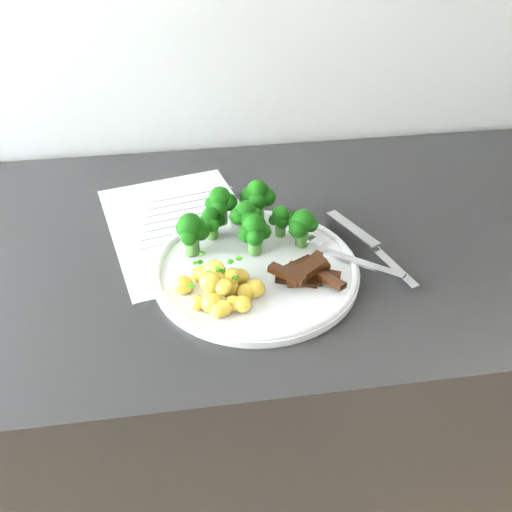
{
  "coord_description": "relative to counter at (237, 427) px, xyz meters",
  "views": [
    {
      "loc": [
        -0.18,
        1.0,
        1.39
      ],
      "look_at": [
        -0.1,
        1.59,
        0.94
      ],
      "focal_mm": 38.94,
      "sensor_mm": 36.0,
      "label": 1
    }
  ],
  "objects": [
    {
      "name": "counter",
      "position": [
        0.0,
        0.0,
        0.0
      ],
      "size": [
        2.42,
        0.61,
        0.91
      ],
      "color": "black",
      "rests_on": "ground"
    },
    {
      "name": "beef_strips",
      "position": [
        0.09,
        -0.11,
        0.48
      ],
      "size": [
        0.1,
        0.08,
        0.03
      ],
      "color": "black",
      "rests_on": "plate"
    },
    {
      "name": "fork",
      "position": [
        0.15,
        -0.08,
        0.47
      ],
      "size": [
        0.14,
        0.14,
        0.02
      ],
      "color": "silver",
      "rests_on": "plate"
    },
    {
      "name": "broccoli",
      "position": [
        0.02,
        -0.01,
        0.5
      ],
      "size": [
        0.2,
        0.12,
        0.07
      ],
      "color": "#335D20",
      "rests_on": "plate"
    },
    {
      "name": "potatoes",
      "position": [
        -0.03,
        -0.13,
        0.48
      ],
      "size": [
        0.12,
        0.1,
        0.04
      ],
      "color": "gold",
      "rests_on": "plate"
    },
    {
      "name": "recipe_paper",
      "position": [
        -0.07,
        0.05,
        0.46
      ],
      "size": [
        0.27,
        0.34,
        0.0
      ],
      "color": "white",
      "rests_on": "counter"
    },
    {
      "name": "plate",
      "position": [
        0.03,
        -0.08,
        0.46
      ],
      "size": [
        0.28,
        0.28,
        0.02
      ],
      "color": "white",
      "rests_on": "counter"
    },
    {
      "name": "knife",
      "position": [
        0.21,
        -0.08,
        0.46
      ],
      "size": [
        0.08,
        0.19,
        0.02
      ],
      "color": "silver",
      "rests_on": "plate"
    }
  ]
}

